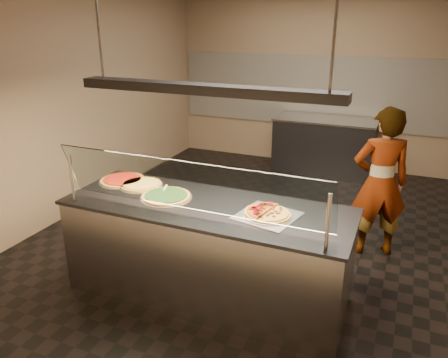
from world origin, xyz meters
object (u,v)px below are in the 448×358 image
at_px(pizza_spatula, 168,190).
at_px(worker, 380,183).
at_px(half_pizza_pepperoni, 257,210).
at_px(pizza_tomato, 123,180).
at_px(pizza_spinach, 166,196).
at_px(heat_lamp_housing, 205,89).
at_px(serving_counter, 207,250).
at_px(perforated_tray, 267,215).
at_px(half_pizza_sausage, 278,215).
at_px(sneeze_guard, 188,187).
at_px(pizza_cheese, 141,184).
at_px(prep_table, 324,146).

relative_size(pizza_spatula, worker, 0.14).
height_order(half_pizza_pepperoni, pizza_tomato, half_pizza_pepperoni).
bearing_deg(pizza_tomato, pizza_spatula, -9.52).
bearing_deg(pizza_spinach, heat_lamp_housing, -0.45).
bearing_deg(serving_counter, half_pizza_pepperoni, -1.06).
relative_size(perforated_tray, pizza_spinach, 1.15).
xyz_separation_m(serving_counter, half_pizza_sausage, (0.66, -0.01, 0.49)).
distance_m(serving_counter, worker, 2.03).
height_order(sneeze_guard, half_pizza_pepperoni, sneeze_guard).
xyz_separation_m(pizza_cheese, prep_table, (1.11, 3.78, -0.48)).
relative_size(pizza_tomato, prep_table, 0.28).
distance_m(perforated_tray, pizza_spinach, 0.98).
bearing_deg(serving_counter, sneeze_guard, -90.00).
xyz_separation_m(pizza_cheese, heat_lamp_housing, (0.80, -0.18, 1.01)).
relative_size(prep_table, heat_lamp_housing, 0.72).
relative_size(perforated_tray, pizza_spatula, 2.37).
xyz_separation_m(pizza_cheese, worker, (2.17, 1.28, -0.11)).
bearing_deg(pizza_spinach, pizza_tomato, 161.77).
distance_m(half_pizza_pepperoni, prep_table, 4.00).
xyz_separation_m(pizza_tomato, heat_lamp_housing, (1.04, -0.21, 1.01)).
xyz_separation_m(sneeze_guard, pizza_cheese, (-0.80, 0.52, -0.28)).
distance_m(perforated_tray, half_pizza_sausage, 0.09).
relative_size(serving_counter, pizza_tomato, 5.54).
bearing_deg(half_pizza_pepperoni, half_pizza_sausage, 0.31).
xyz_separation_m(half_pizza_pepperoni, pizza_spinach, (-0.89, 0.01, -0.02)).
bearing_deg(sneeze_guard, serving_counter, 90.00).
bearing_deg(half_pizza_sausage, pizza_spatula, 173.87).
height_order(sneeze_guard, heat_lamp_housing, heat_lamp_housing).
bearing_deg(worker, half_pizza_pepperoni, 37.46).
relative_size(half_pizza_sausage, prep_table, 0.25).
relative_size(half_pizza_sausage, pizza_spatula, 1.79).
height_order(worker, heat_lamp_housing, heat_lamp_housing).
xyz_separation_m(sneeze_guard, half_pizza_sausage, (0.66, 0.34, -0.27)).
distance_m(pizza_tomato, heat_lamp_housing, 1.46).
relative_size(half_pizza_sausage, pizza_tomato, 0.89).
relative_size(pizza_tomato, heat_lamp_housing, 0.20).
bearing_deg(pizza_tomato, heat_lamp_housing, -11.43).
bearing_deg(heat_lamp_housing, half_pizza_sausage, -0.68).
bearing_deg(heat_lamp_housing, sneeze_guard, -90.00).
xyz_separation_m(serving_counter, pizza_cheese, (-0.80, 0.18, 0.48)).
relative_size(perforated_tray, pizza_cheese, 1.28).
bearing_deg(heat_lamp_housing, pizza_tomato, 168.57).
distance_m(sneeze_guard, pizza_spatula, 0.70).
bearing_deg(pizza_tomato, half_pizza_pepperoni, -8.21).
relative_size(serving_counter, half_pizza_pepperoni, 6.22).
bearing_deg(half_pizza_pepperoni, heat_lamp_housing, 178.94).
xyz_separation_m(perforated_tray, half_pizza_pepperoni, (-0.09, 0.00, 0.03)).
height_order(pizza_spinach, pizza_spatula, pizza_spatula).
relative_size(perforated_tray, half_pizza_sausage, 1.32).
xyz_separation_m(pizza_tomato, worker, (2.41, 1.25, -0.11)).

